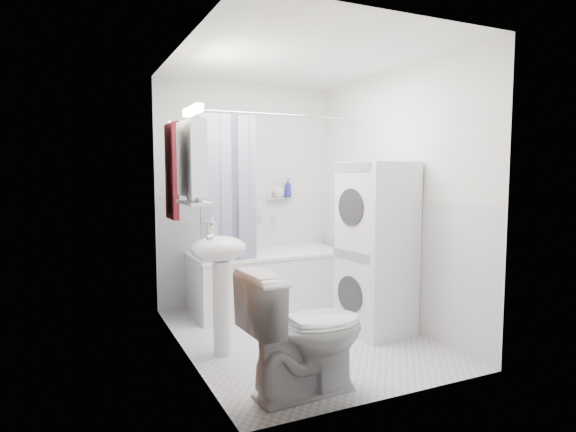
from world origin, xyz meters
name	(u,v)px	position (x,y,z in m)	size (l,w,h in m)	color
floor	(299,336)	(0.00, 0.00, 0.00)	(2.60, 2.60, 0.00)	silver
room_walls	(299,167)	(0.00, 0.00, 1.49)	(2.60, 2.60, 2.60)	silver
wainscot	(285,263)	(0.00, 0.29, 0.60)	(1.98, 2.58, 2.58)	white
door	(210,238)	(-0.95, -0.55, 1.00)	(0.05, 2.00, 2.00)	brown
bathtub	(267,277)	(0.08, 0.92, 0.34)	(1.60, 0.76, 0.61)	white
tub_spout	(272,218)	(0.28, 1.25, 0.93)	(0.04, 0.04, 0.12)	silver
curtain_rod	(279,114)	(0.08, 0.60, 2.00)	(0.02, 0.02, 1.78)	silver
shower_curtain	(229,193)	(-0.44, 0.60, 1.25)	(0.55, 0.02, 1.45)	#151345
sink	(220,267)	(-0.75, -0.12, 0.70)	(0.44, 0.37, 1.04)	white
medicine_cabinet	(192,157)	(-0.90, 0.10, 1.57)	(0.13, 0.50, 0.71)	white
shelf	(194,203)	(-0.89, 0.10, 1.20)	(0.18, 0.54, 0.03)	silver
shower_caddy	(277,198)	(0.33, 1.24, 1.15)	(0.22, 0.06, 0.02)	silver
towel	(172,169)	(-0.94, 0.73, 1.47)	(0.07, 0.37, 0.89)	#4D0F1A
washer_dryer	(377,248)	(0.68, -0.19, 0.77)	(0.61, 0.60, 1.53)	white
toilet	(305,332)	(-0.45, -1.00, 0.41)	(0.47, 0.84, 0.82)	white
soap_pump	(211,230)	(-0.71, 0.25, 0.95)	(0.08, 0.17, 0.08)	gray
shelf_bottle	(199,198)	(-0.89, -0.05, 1.25)	(0.07, 0.18, 0.07)	gray
shelf_cup	(191,194)	(-0.89, 0.22, 1.26)	(0.10, 0.09, 0.10)	gray
shampoo_a	(278,192)	(0.35, 1.24, 1.23)	(0.13, 0.17, 0.13)	gray
shampoo_b	(288,194)	(0.47, 1.24, 1.20)	(0.08, 0.21, 0.08)	navy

